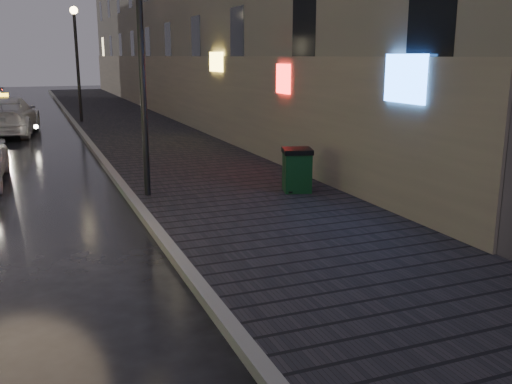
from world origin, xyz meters
The scene contains 7 objects.
ground centered at (0.00, 0.00, 0.00)m, with size 120.00×120.00×0.00m, color black.
sidewalk centered at (3.90, 21.00, 0.07)m, with size 4.60×58.00×0.15m, color black.
curb centered at (1.50, 21.00, 0.07)m, with size 0.20×58.00×0.15m, color slate.
lamp_near centered at (1.85, 6.00, 3.49)m, with size 0.36×0.36×5.28m.
lamp_far centered at (1.85, 22.00, 3.49)m, with size 0.36×0.36×5.28m.
trash_bin centered at (5.15, 5.09, 0.66)m, with size 0.81×0.81×1.00m.
taxi_mid centered at (-1.36, 19.24, 0.79)m, with size 2.22×5.47×1.59m, color silver.
Camera 1 is at (-0.51, -6.54, 3.22)m, focal length 40.00 mm.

